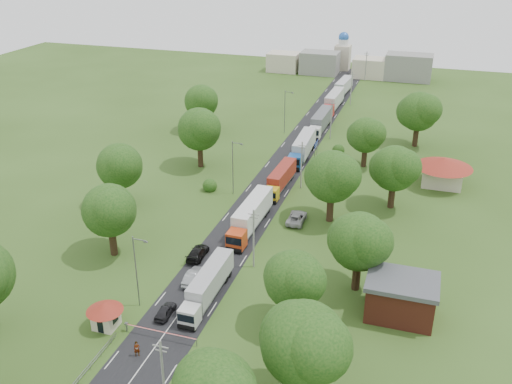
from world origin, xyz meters
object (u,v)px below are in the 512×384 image
at_px(guard_booth, 105,312).
at_px(car_lane_front, 165,311).
at_px(car_lane_mid, 194,276).
at_px(pedestrian_near, 137,349).
at_px(boom_barrier, 150,330).
at_px(truck_0, 208,285).
at_px(info_sign, 316,147).

distance_m(guard_booth, car_lane_front, 7.24).
bearing_deg(car_lane_front, car_lane_mid, -94.50).
bearing_deg(pedestrian_near, boom_barrier, 65.75).
bearing_deg(boom_barrier, car_lane_mid, 88.29).
height_order(truck_0, car_lane_mid, truck_0).
xyz_separation_m(guard_booth, info_sign, (12.40, 60.00, 0.84)).
height_order(guard_booth, truck_0, truck_0).
xyz_separation_m(truck_0, car_lane_mid, (-3.22, 2.86, -1.19)).
distance_m(boom_barrier, truck_0, 9.88).
height_order(info_sign, car_lane_mid, info_sign).
height_order(boom_barrier, car_lane_front, car_lane_front).
bearing_deg(car_lane_front, boom_barrier, 89.23).
relative_size(guard_booth, pedestrian_near, 2.30).
relative_size(car_lane_mid, pedestrian_near, 2.62).
xyz_separation_m(info_sign, pedestrian_near, (-6.39, -63.50, -2.05)).
bearing_deg(car_lane_front, guard_booth, 33.67).
height_order(car_lane_front, car_lane_mid, car_lane_mid).
distance_m(info_sign, car_lane_front, 56.36).
bearing_deg(boom_barrier, car_lane_front, 90.76).
xyz_separation_m(info_sign, truck_0, (-2.98, -50.86, -0.99)).
relative_size(boom_barrier, info_sign, 2.25).
xyz_separation_m(truck_0, pedestrian_near, (-3.42, -12.64, -1.06)).
bearing_deg(guard_booth, info_sign, 78.32).
bearing_deg(car_lane_mid, boom_barrier, 86.32).
bearing_deg(info_sign, car_lane_mid, -97.36).
bearing_deg(boom_barrier, truck_0, 68.62).
xyz_separation_m(boom_barrier, car_lane_front, (-0.05, 4.08, -0.21)).
distance_m(boom_barrier, info_sign, 60.39).
bearing_deg(boom_barrier, info_sign, 83.76).
relative_size(guard_booth, truck_0, 0.32).
height_order(boom_barrier, guard_booth, guard_booth).
relative_size(guard_booth, info_sign, 1.07).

